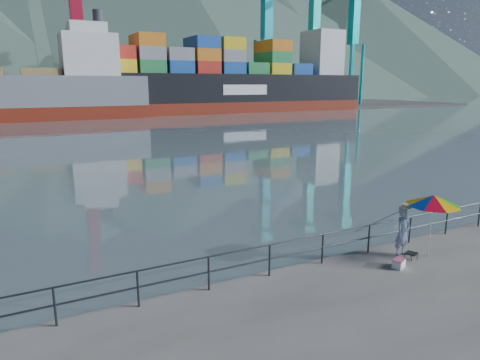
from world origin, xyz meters
The scene contains 13 objects.
harbor_water centered at (0.00, 130.00, 0.00)m, with size 500.00×280.00×0.00m, color slate.
far_dock centered at (10.00, 93.00, 0.00)m, with size 200.00×40.00×0.40m, color #514F4C.
guardrail centered at (0.00, 1.70, 0.52)m, with size 22.00×0.06×1.03m.
mountains centered at (38.82, 207.75, 35.55)m, with size 600.00×332.80×80.00m.
port_cranes centered at (31.00, 84.00, 16.00)m, with size 116.00×28.00×38.40m.
container_stacks centered at (36.42, 93.35, 2.73)m, with size 58.00×5.40×7.80m.
fisherman centered at (3.81, 0.99, 0.84)m, with size 0.61×0.40×1.68m, color #2C4E82.
beach_umbrella centered at (4.56, 0.51, 1.96)m, with size 2.32×2.32×2.15m.
folding_stool centered at (3.86, 0.60, 0.12)m, with size 0.44×0.44×0.22m.
cooler_bag centered at (2.96, 0.31, 0.13)m, with size 0.43×0.29×0.25m, color white.
fishing_rod centered at (3.81, 2.09, 0.00)m, with size 0.02×0.02×2.22m, color black.
bulk_carrier centered at (-9.14, 71.18, 4.15)m, with size 49.71×8.60×14.50m.
container_ship centered at (36.23, 74.65, 5.83)m, with size 60.32×10.05×18.10m.
Camera 1 is at (-7.36, -8.58, 5.71)m, focal length 32.00 mm.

